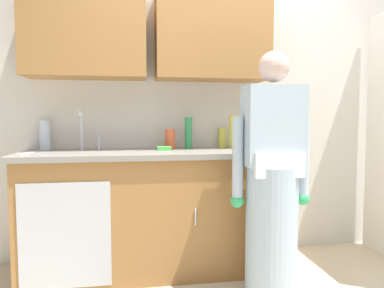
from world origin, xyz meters
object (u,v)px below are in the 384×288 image
at_px(bottle_dish_liquid, 170,139).
at_px(knife_on_counter, 26,154).
at_px(person_at_sink, 272,194).
at_px(bottle_water_short, 222,138).
at_px(cup_by_sink, 253,145).
at_px(sink, 84,154).
at_px(bottle_water_tall, 188,133).
at_px(sponge, 164,148).
at_px(bottle_cleaner_spray, 233,132).
at_px(bottle_soap, 45,135).

distance_m(bottle_dish_liquid, knife_on_counter, 1.07).
bearing_deg(person_at_sink, bottle_water_short, 100.49).
relative_size(person_at_sink, cup_by_sink, 17.95).
relative_size(bottle_water_short, cup_by_sink, 1.82).
height_order(sink, cup_by_sink, sink).
height_order(bottle_water_tall, sponge, bottle_water_tall).
distance_m(person_at_sink, cup_by_sink, 0.53).
bearing_deg(sink, bottle_dish_liquid, 12.49).
bearing_deg(sink, cup_by_sink, -4.95).
distance_m(sink, bottle_water_tall, 0.84).
distance_m(sink, person_at_sink, 1.39).
height_order(bottle_cleaner_spray, knife_on_counter, bottle_cleaner_spray).
xyz_separation_m(bottle_soap, bottle_water_short, (1.44, 0.01, -0.03)).
height_order(sink, person_at_sink, person_at_sink).
distance_m(bottle_soap, bottle_water_short, 1.44).
bearing_deg(sponge, bottle_cleaner_spray, 12.61).
height_order(bottle_water_tall, knife_on_counter, bottle_water_tall).
height_order(bottle_water_tall, bottle_dish_liquid, bottle_water_tall).
distance_m(person_at_sink, bottle_water_short, 0.86).
xyz_separation_m(knife_on_counter, sponge, (0.98, 0.15, 0.01)).
xyz_separation_m(bottle_water_tall, bottle_water_short, (0.31, 0.08, -0.05)).
bearing_deg(sponge, bottle_soap, 168.00).
relative_size(bottle_water_tall, bottle_water_short, 1.57).
xyz_separation_m(bottle_soap, cup_by_sink, (1.60, -0.33, -0.07)).
bearing_deg(sink, person_at_sink, -23.51).
bearing_deg(bottle_water_tall, bottle_water_short, 15.09).
height_order(bottle_dish_liquid, knife_on_counter, bottle_dish_liquid).
bearing_deg(bottle_cleaner_spray, sponge, -167.39).
bearing_deg(bottle_cleaner_spray, sink, -172.52).
distance_m(bottle_cleaner_spray, sponge, 0.62).
bearing_deg(bottle_cleaner_spray, bottle_soap, 177.54).
bearing_deg(bottle_water_short, cup_by_sink, -65.20).
height_order(bottle_cleaner_spray, cup_by_sink, bottle_cleaner_spray).
bearing_deg(bottle_water_short, person_at_sink, -79.51).
bearing_deg(bottle_cleaner_spray, knife_on_counter, -169.86).
distance_m(sink, cup_by_sink, 1.28).
height_order(cup_by_sink, sponge, cup_by_sink).
distance_m(person_at_sink, sponge, 0.91).
bearing_deg(bottle_water_tall, knife_on_counter, -167.01).
distance_m(bottle_dish_liquid, bottle_water_short, 0.47).
distance_m(sink, sponge, 0.60).
bearing_deg(bottle_soap, person_at_sink, -25.84).
bearing_deg(cup_by_sink, knife_on_counter, -179.52).
bearing_deg(cup_by_sink, sponge, 168.75).
relative_size(cup_by_sink, sponge, 0.82).
bearing_deg(knife_on_counter, bottle_water_tall, 108.15).
height_order(bottle_cleaner_spray, bottle_dish_liquid, bottle_cleaner_spray).
relative_size(bottle_soap, bottle_water_short, 1.40).
xyz_separation_m(sink, bottle_water_tall, (0.81, 0.15, 0.14)).
xyz_separation_m(sink, knife_on_counter, (-0.38, -0.12, 0.02)).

